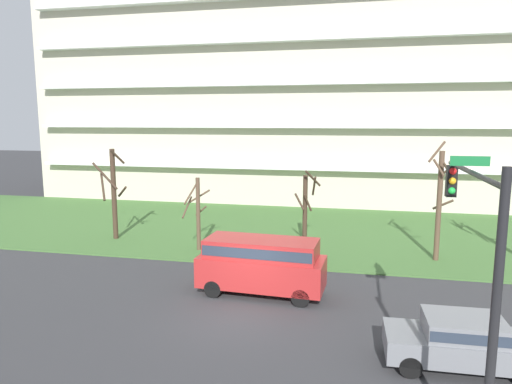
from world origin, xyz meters
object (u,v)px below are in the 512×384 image
(tree_right, at_px, (439,201))
(van_red_center_left, at_px, (261,262))
(traffic_signal_mast, at_px, (475,249))
(tree_far_left, at_px, (113,192))
(sedan_gray_near_left, at_px, (463,340))
(tree_center, at_px, (306,208))
(tree_left, at_px, (197,212))

(tree_right, xyz_separation_m, van_red_center_left, (-7.88, -6.40, -1.74))
(tree_right, relative_size, traffic_signal_mast, 0.96)
(tree_far_left, xyz_separation_m, tree_right, (18.35, -0.40, 0.17))
(tree_far_left, xyz_separation_m, sedan_gray_near_left, (17.41, -11.30, -2.09))
(tree_center, relative_size, sedan_gray_near_left, 1.03)
(tree_center, xyz_separation_m, tree_right, (6.84, -0.73, 0.78))
(tree_center, height_order, sedan_gray_near_left, tree_center)
(van_red_center_left, bearing_deg, sedan_gray_near_left, 150.32)
(tree_left, bearing_deg, van_red_center_left, -49.73)
(tree_left, distance_m, sedan_gray_near_left, 15.55)
(tree_far_left, bearing_deg, van_red_center_left, -32.99)
(sedan_gray_near_left, distance_m, van_red_center_left, 8.28)
(tree_far_left, height_order, tree_center, tree_far_left)
(tree_right, height_order, sedan_gray_near_left, tree_right)
(tree_center, height_order, tree_right, tree_right)
(tree_left, distance_m, van_red_center_left, 7.44)
(tree_far_left, xyz_separation_m, van_red_center_left, (10.47, -6.80, -1.56))
(tree_center, relative_size, van_red_center_left, 0.86)
(tree_left, height_order, tree_right, tree_right)
(tree_right, relative_size, van_red_center_left, 1.16)
(tree_left, distance_m, tree_right, 12.72)
(tree_center, distance_m, van_red_center_left, 7.27)
(traffic_signal_mast, bearing_deg, tree_far_left, 140.09)
(tree_far_left, height_order, van_red_center_left, tree_far_left)
(tree_far_left, xyz_separation_m, tree_left, (5.69, -1.15, -0.75))
(tree_center, relative_size, tree_right, 0.74)
(tree_far_left, bearing_deg, traffic_signal_mast, -39.91)
(tree_center, xyz_separation_m, sedan_gray_near_left, (5.89, -11.63, -1.48))
(van_red_center_left, bearing_deg, tree_right, -137.59)
(tree_far_left, distance_m, traffic_signal_mast, 22.04)
(tree_right, distance_m, van_red_center_left, 10.30)
(tree_left, height_order, traffic_signal_mast, traffic_signal_mast)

